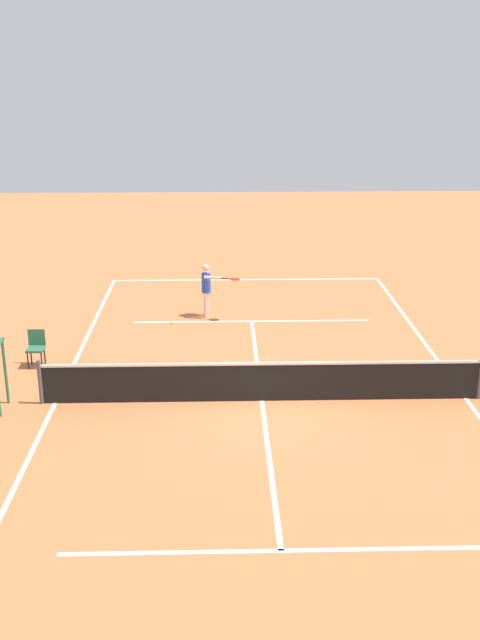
# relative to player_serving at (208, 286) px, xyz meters

# --- Properties ---
(ground_plane) EXTENTS (60.00, 60.00, 0.00)m
(ground_plane) POSITION_rel_player_serving_xyz_m (-1.33, 6.20, -0.99)
(ground_plane) COLOR #C66B3D
(court_lines) EXTENTS (9.71, 20.78, 0.01)m
(court_lines) POSITION_rel_player_serving_xyz_m (-1.33, 6.20, -0.99)
(court_lines) COLOR white
(court_lines) RESTS_ON ground
(tennis_net) EXTENTS (10.31, 0.10, 1.07)m
(tennis_net) POSITION_rel_player_serving_xyz_m (-1.33, 6.20, -0.49)
(tennis_net) COLOR #4C4C51
(tennis_net) RESTS_ON ground
(player_serving) EXTENTS (1.20, 0.84, 1.67)m
(player_serving) POSITION_rel_player_serving_xyz_m (0.00, 0.00, 0.00)
(player_serving) COLOR beige
(player_serving) RESTS_ON ground
(tennis_ball) EXTENTS (0.07, 0.07, 0.07)m
(tennis_ball) POSITION_rel_player_serving_xyz_m (1.10, 0.68, -0.95)
(tennis_ball) COLOR #CCE033
(tennis_ball) RESTS_ON ground
(courtside_chair_mid) EXTENTS (0.44, 0.46, 0.95)m
(courtside_chair_mid) POSITION_rel_player_serving_xyz_m (4.40, 3.88, -0.45)
(courtside_chair_mid) COLOR #262626
(courtside_chair_mid) RESTS_ON ground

